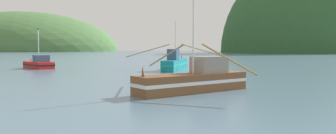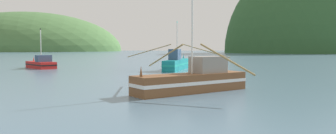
# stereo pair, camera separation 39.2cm
# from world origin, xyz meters

# --- Properties ---
(hill_far_right) EXTENTS (85.25, 68.20, 102.85)m
(hill_far_right) POSITION_xyz_m (60.47, 184.88, 0.00)
(hill_far_right) COLOR #2D562D
(hill_far_right) RESTS_ON ground
(hill_far_left) EXTENTS (156.50, 125.20, 64.42)m
(hill_far_left) POSITION_xyz_m (-139.51, 252.62, 0.00)
(hill_far_left) COLOR #47703D
(hill_far_left) RESTS_ON ground
(fishing_boat_teal) EXTENTS (14.90, 10.83, 6.90)m
(fishing_boat_teal) POSITION_xyz_m (-0.14, 40.95, 0.95)
(fishing_boat_teal) COLOR #147F84
(fishing_boat_teal) RESTS_ON ground
(fishing_boat_brown) EXTENTS (8.31, 8.89, 7.26)m
(fishing_boat_brown) POSITION_xyz_m (2.65, 18.35, 0.87)
(fishing_boat_brown) COLOR brown
(fishing_boat_brown) RESTS_ON ground
(fishing_boat_red) EXTENTS (6.46, 6.21, 6.07)m
(fishing_boat_red) POSITION_xyz_m (-21.00, 42.17, 0.66)
(fishing_boat_red) COLOR red
(fishing_boat_red) RESTS_ON ground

